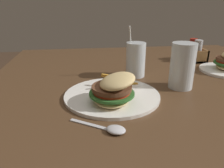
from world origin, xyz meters
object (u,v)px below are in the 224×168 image
at_px(meal_plate_near, 113,92).
at_px(beer_glass, 182,67).
at_px(juice_glass, 136,61).
at_px(condiment_caddy, 194,53).
at_px(spoon, 113,129).

relative_size(meal_plate_near, beer_glass, 1.93).
height_order(meal_plate_near, juice_glass, juice_glass).
xyz_separation_m(meal_plate_near, condiment_caddy, (-0.41, 0.47, 0.01)).
distance_m(meal_plate_near, juice_glass, 0.25).
xyz_separation_m(meal_plate_near, juice_glass, (-0.22, 0.12, 0.03)).
bearing_deg(juice_glass, spoon, -20.44).
distance_m(beer_glass, spoon, 0.37).
bearing_deg(meal_plate_near, beer_glass, 107.42).
bearing_deg(meal_plate_near, spoon, -8.07).
bearing_deg(beer_glass, spoon, -48.26).
relative_size(spoon, condiment_caddy, 1.15).
bearing_deg(juice_glass, meal_plate_near, -28.64).
bearing_deg(meal_plate_near, condiment_caddy, 131.61).
xyz_separation_m(juice_glass, spoon, (0.38, -0.14, -0.06)).
bearing_deg(juice_glass, condiment_caddy, 119.43).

